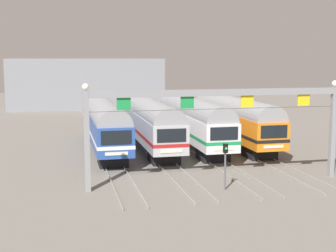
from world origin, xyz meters
The scene contains 9 objects.
ground_plane centered at (0.00, 0.00, 0.00)m, with size 160.00×160.00×0.00m, color slate.
track_bed centered at (0.00, 17.00, 0.07)m, with size 14.18×70.00×0.15m.
commuter_train_blue centered at (-6.34, 0.00, 2.69)m, with size 2.88×18.06×5.05m.
commuter_train_stainless centered at (-2.11, 0.00, 2.69)m, with size 2.88×18.06×5.05m.
commuter_train_white centered at (2.11, 0.00, 2.69)m, with size 2.88×18.06×5.05m.
commuter_train_orange centered at (6.34, -0.01, 2.69)m, with size 2.88×18.06×4.77m.
catenary_gantry centered at (0.00, -13.50, 5.13)m, with size 17.92×0.44×6.97m.
yard_signal_mast centered at (0.00, -15.20, 2.17)m, with size 0.28×0.35×3.12m.
maintenance_building centered at (-5.85, 39.66, 4.23)m, with size 25.89×10.00×8.46m, color gray.
Camera 1 is at (-10.31, -43.54, 8.53)m, focal length 50.50 mm.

